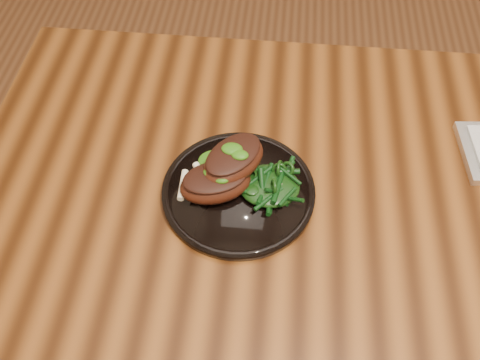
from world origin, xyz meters
name	(u,v)px	position (x,y,z in m)	size (l,w,h in m)	color
desk	(426,235)	(0.00, 0.00, 0.67)	(1.60, 0.80, 0.75)	black
plate	(239,191)	(-0.33, 0.00, 0.76)	(0.25, 0.25, 0.02)	black
lamb_chop_front	(215,182)	(-0.37, -0.01, 0.79)	(0.13, 0.11, 0.05)	#42190C
lamb_chop_back	(233,160)	(-0.34, 0.02, 0.81)	(0.13, 0.14, 0.05)	#42190C
herb_smear	(223,161)	(-0.36, 0.05, 0.77)	(0.09, 0.06, 0.01)	#194D08
greens_heap	(269,183)	(-0.28, 0.00, 0.78)	(0.10, 0.09, 0.04)	black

